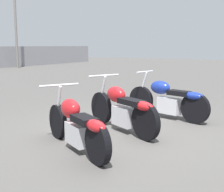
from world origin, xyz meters
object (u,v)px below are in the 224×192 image
motorcycle_slot_1 (123,109)px  motorcycle_slot_0 (77,125)px  light_pole_left (15,6)px  traffic_cone_near (188,99)px  motorcycle_slot_2 (168,99)px

motorcycle_slot_1 → motorcycle_slot_0: bearing=-158.3°
motorcycle_slot_0 → motorcycle_slot_1: bearing=24.4°
motorcycle_slot_0 → motorcycle_slot_1: 1.30m
light_pole_left → motorcycle_slot_0: 18.94m
light_pole_left → traffic_cone_near: light_pole_left is taller
motorcycle_slot_0 → motorcycle_slot_2: motorcycle_slot_2 is taller
motorcycle_slot_2 → traffic_cone_near: (1.60, 0.05, -0.22)m
motorcycle_slot_1 → motorcycle_slot_2: motorcycle_slot_1 is taller
motorcycle_slot_0 → motorcycle_slot_2: (2.72, -0.40, 0.03)m
motorcycle_slot_1 → traffic_cone_near: (3.03, -0.28, -0.23)m
motorcycle_slot_0 → traffic_cone_near: size_ratio=4.54×
motorcycle_slot_2 → traffic_cone_near: bearing=14.9°
motorcycle_slot_0 → motorcycle_slot_2: size_ratio=0.91×
light_pole_left → traffic_cone_near: size_ratio=17.80×
light_pole_left → motorcycle_slot_1: light_pole_left is taller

